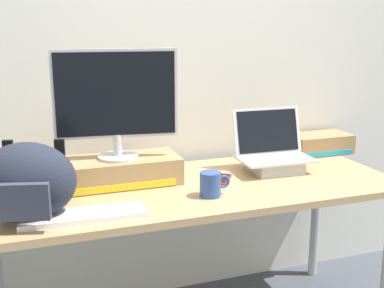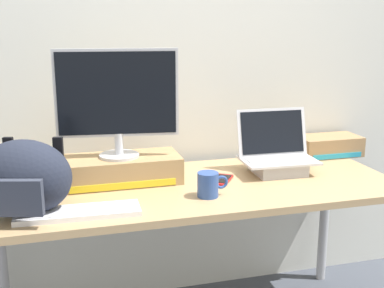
{
  "view_description": "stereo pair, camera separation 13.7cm",
  "coord_description": "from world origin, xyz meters",
  "px_view_note": "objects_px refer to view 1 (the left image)",
  "views": [
    {
      "loc": [
        -0.67,
        -1.92,
        1.41
      ],
      "look_at": [
        0.0,
        0.0,
        0.9
      ],
      "focal_mm": 46.79,
      "sensor_mm": 36.0,
      "label": 1
    },
    {
      "loc": [
        -0.54,
        -1.96,
        1.41
      ],
      "look_at": [
        0.0,
        0.0,
        0.9
      ],
      "focal_mm": 46.79,
      "sensor_mm": 36.0,
      "label": 2
    }
  ],
  "objects_px": {
    "open_laptop": "(273,158)",
    "toner_box_cyan": "(320,143)",
    "cell_phone": "(221,179)",
    "coffee_mug": "(211,184)",
    "toner_box_yellow": "(119,171)",
    "desktop_monitor": "(116,100)",
    "messenger_backpack": "(27,182)",
    "external_keyboard": "(83,215)"
  },
  "relations": [
    {
      "from": "toner_box_yellow",
      "to": "open_laptop",
      "type": "xyz_separation_m",
      "value": [
        0.72,
        -0.05,
        0.0
      ]
    },
    {
      "from": "external_keyboard",
      "to": "coffee_mug",
      "type": "relative_size",
      "value": 3.55
    },
    {
      "from": "desktop_monitor",
      "to": "open_laptop",
      "type": "distance_m",
      "value": 0.78
    },
    {
      "from": "toner_box_yellow",
      "to": "messenger_backpack",
      "type": "xyz_separation_m",
      "value": [
        -0.38,
        -0.29,
        0.08
      ]
    },
    {
      "from": "coffee_mug",
      "to": "cell_phone",
      "type": "bearing_deg",
      "value": 56.44
    },
    {
      "from": "open_laptop",
      "to": "toner_box_cyan",
      "type": "xyz_separation_m",
      "value": [
        0.39,
        0.21,
        -0.01
      ]
    },
    {
      "from": "open_laptop",
      "to": "messenger_backpack",
      "type": "height_order",
      "value": "open_laptop"
    },
    {
      "from": "open_laptop",
      "to": "messenger_backpack",
      "type": "xyz_separation_m",
      "value": [
        -1.09,
        -0.24,
        0.08
      ]
    },
    {
      "from": "messenger_backpack",
      "to": "open_laptop",
      "type": "bearing_deg",
      "value": 27.2
    },
    {
      "from": "external_keyboard",
      "to": "toner_box_cyan",
      "type": "distance_m",
      "value": 1.4
    },
    {
      "from": "toner_box_cyan",
      "to": "open_laptop",
      "type": "bearing_deg",
      "value": -151.98
    },
    {
      "from": "toner_box_yellow",
      "to": "messenger_backpack",
      "type": "bearing_deg",
      "value": -142.89
    },
    {
      "from": "desktop_monitor",
      "to": "messenger_backpack",
      "type": "height_order",
      "value": "desktop_monitor"
    },
    {
      "from": "external_keyboard",
      "to": "open_laptop",
      "type": "bearing_deg",
      "value": 20.09
    },
    {
      "from": "cell_phone",
      "to": "toner_box_cyan",
      "type": "bearing_deg",
      "value": 54.98
    },
    {
      "from": "cell_phone",
      "to": "coffee_mug",
      "type": "bearing_deg",
      "value": -89.91
    },
    {
      "from": "toner_box_yellow",
      "to": "toner_box_cyan",
      "type": "bearing_deg",
      "value": 8.07
    },
    {
      "from": "external_keyboard",
      "to": "coffee_mug",
      "type": "height_order",
      "value": "coffee_mug"
    },
    {
      "from": "toner_box_yellow",
      "to": "cell_phone",
      "type": "bearing_deg",
      "value": -13.93
    },
    {
      "from": "coffee_mug",
      "to": "cell_phone",
      "type": "xyz_separation_m",
      "value": [
        0.12,
        0.17,
        -0.04
      ]
    },
    {
      "from": "messenger_backpack",
      "to": "cell_phone",
      "type": "xyz_separation_m",
      "value": [
        0.81,
        0.18,
        -0.13
      ]
    },
    {
      "from": "messenger_backpack",
      "to": "toner_box_yellow",
      "type": "bearing_deg",
      "value": 52.18
    },
    {
      "from": "toner_box_yellow",
      "to": "coffee_mug",
      "type": "distance_m",
      "value": 0.42
    },
    {
      "from": "external_keyboard",
      "to": "toner_box_cyan",
      "type": "xyz_separation_m",
      "value": [
        1.3,
        0.5,
        0.04
      ]
    },
    {
      "from": "toner_box_yellow",
      "to": "cell_phone",
      "type": "height_order",
      "value": "toner_box_yellow"
    },
    {
      "from": "messenger_backpack",
      "to": "toner_box_cyan",
      "type": "height_order",
      "value": "messenger_backpack"
    },
    {
      "from": "desktop_monitor",
      "to": "messenger_backpack",
      "type": "xyz_separation_m",
      "value": [
        -0.38,
        -0.28,
        -0.22
      ]
    },
    {
      "from": "desktop_monitor",
      "to": "cell_phone",
      "type": "height_order",
      "value": "desktop_monitor"
    },
    {
      "from": "messenger_backpack",
      "to": "toner_box_cyan",
      "type": "relative_size",
      "value": 1.22
    },
    {
      "from": "external_keyboard",
      "to": "cell_phone",
      "type": "height_order",
      "value": "external_keyboard"
    },
    {
      "from": "open_laptop",
      "to": "toner_box_cyan",
      "type": "bearing_deg",
      "value": 30.02
    },
    {
      "from": "toner_box_cyan",
      "to": "external_keyboard",
      "type": "bearing_deg",
      "value": -159.03
    },
    {
      "from": "toner_box_yellow",
      "to": "external_keyboard",
      "type": "distance_m",
      "value": 0.4
    },
    {
      "from": "external_keyboard",
      "to": "messenger_backpack",
      "type": "height_order",
      "value": "messenger_backpack"
    },
    {
      "from": "messenger_backpack",
      "to": "cell_phone",
      "type": "distance_m",
      "value": 0.84
    },
    {
      "from": "external_keyboard",
      "to": "toner_box_cyan",
      "type": "height_order",
      "value": "toner_box_cyan"
    },
    {
      "from": "desktop_monitor",
      "to": "external_keyboard",
      "type": "height_order",
      "value": "desktop_monitor"
    },
    {
      "from": "open_laptop",
      "to": "coffee_mug",
      "type": "height_order",
      "value": "open_laptop"
    },
    {
      "from": "desktop_monitor",
      "to": "external_keyboard",
      "type": "relative_size",
      "value": 1.14
    },
    {
      "from": "desktop_monitor",
      "to": "messenger_backpack",
      "type": "distance_m",
      "value": 0.52
    },
    {
      "from": "toner_box_yellow",
      "to": "cell_phone",
      "type": "relative_size",
      "value": 3.21
    },
    {
      "from": "open_laptop",
      "to": "external_keyboard",
      "type": "relative_size",
      "value": 0.77
    }
  ]
}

